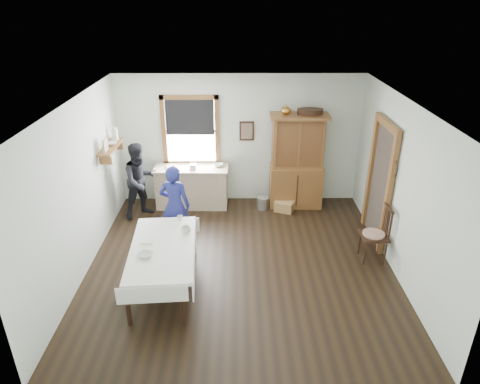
{
  "coord_description": "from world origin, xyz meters",
  "views": [
    {
      "loc": [
        -0.04,
        -5.97,
        4.15
      ],
      "look_at": [
        -0.0,
        0.3,
        1.19
      ],
      "focal_mm": 32.0,
      "sensor_mm": 36.0,
      "label": 1
    }
  ],
  "objects_px": {
    "spindle_chair": "(374,233)",
    "figure_dark": "(141,183)",
    "wicker_basket": "(284,206)",
    "dining_table": "(164,268)",
    "china_hutch": "(297,162)",
    "work_counter": "(192,187)",
    "woman_blue": "(175,208)",
    "pail": "(263,203)"
  },
  "relations": [
    {
      "from": "woman_blue",
      "to": "figure_dark",
      "type": "xyz_separation_m",
      "value": [
        -0.81,
        1.04,
        0.02
      ]
    },
    {
      "from": "work_counter",
      "to": "wicker_basket",
      "type": "relative_size",
      "value": 4.11
    },
    {
      "from": "dining_table",
      "to": "spindle_chair",
      "type": "bearing_deg",
      "value": 12.76
    },
    {
      "from": "work_counter",
      "to": "wicker_basket",
      "type": "height_order",
      "value": "work_counter"
    },
    {
      "from": "woman_blue",
      "to": "figure_dark",
      "type": "height_order",
      "value": "figure_dark"
    },
    {
      "from": "spindle_chair",
      "to": "pail",
      "type": "xyz_separation_m",
      "value": [
        -1.75,
        1.87,
        -0.37
      ]
    },
    {
      "from": "china_hutch",
      "to": "dining_table",
      "type": "xyz_separation_m",
      "value": [
        -2.33,
        -2.81,
        -0.61
      ]
    },
    {
      "from": "pail",
      "to": "work_counter",
      "type": "bearing_deg",
      "value": 173.99
    },
    {
      "from": "dining_table",
      "to": "pail",
      "type": "distance_m",
      "value": 3.11
    },
    {
      "from": "dining_table",
      "to": "spindle_chair",
      "type": "relative_size",
      "value": 1.84
    },
    {
      "from": "pail",
      "to": "wicker_basket",
      "type": "relative_size",
      "value": 0.72
    },
    {
      "from": "china_hutch",
      "to": "spindle_chair",
      "type": "bearing_deg",
      "value": -61.59
    },
    {
      "from": "wicker_basket",
      "to": "figure_dark",
      "type": "height_order",
      "value": "figure_dark"
    },
    {
      "from": "dining_table",
      "to": "china_hutch",
      "type": "bearing_deg",
      "value": 50.38
    },
    {
      "from": "work_counter",
      "to": "wicker_basket",
      "type": "bearing_deg",
      "value": -6.49
    },
    {
      "from": "spindle_chair",
      "to": "work_counter",
      "type": "bearing_deg",
      "value": 145.98
    },
    {
      "from": "spindle_chair",
      "to": "figure_dark",
      "type": "xyz_separation_m",
      "value": [
        -4.18,
        1.61,
        0.21
      ]
    },
    {
      "from": "china_hutch",
      "to": "wicker_basket",
      "type": "bearing_deg",
      "value": -130.19
    },
    {
      "from": "china_hutch",
      "to": "figure_dark",
      "type": "distance_m",
      "value": 3.17
    },
    {
      "from": "spindle_chair",
      "to": "wicker_basket",
      "type": "xyz_separation_m",
      "value": [
        -1.31,
        1.76,
        -0.39
      ]
    },
    {
      "from": "wicker_basket",
      "to": "woman_blue",
      "type": "bearing_deg",
      "value": -150.01
    },
    {
      "from": "dining_table",
      "to": "wicker_basket",
      "type": "height_order",
      "value": "dining_table"
    },
    {
      "from": "figure_dark",
      "to": "wicker_basket",
      "type": "bearing_deg",
      "value": -35.05
    },
    {
      "from": "work_counter",
      "to": "woman_blue",
      "type": "relative_size",
      "value": 1.1
    },
    {
      "from": "spindle_chair",
      "to": "china_hutch",
      "type": "bearing_deg",
      "value": 115.36
    },
    {
      "from": "pail",
      "to": "wicker_basket",
      "type": "xyz_separation_m",
      "value": [
        0.44,
        -0.11,
        -0.02
      ]
    },
    {
      "from": "work_counter",
      "to": "pail",
      "type": "bearing_deg",
      "value": -4.59
    },
    {
      "from": "work_counter",
      "to": "spindle_chair",
      "type": "bearing_deg",
      "value": -30.7
    },
    {
      "from": "china_hutch",
      "to": "spindle_chair",
      "type": "distance_m",
      "value": 2.35
    },
    {
      "from": "woman_blue",
      "to": "figure_dark",
      "type": "bearing_deg",
      "value": -42.14
    },
    {
      "from": "pail",
      "to": "figure_dark",
      "type": "relative_size",
      "value": 0.19
    },
    {
      "from": "dining_table",
      "to": "figure_dark",
      "type": "distance_m",
      "value": 2.53
    },
    {
      "from": "dining_table",
      "to": "wicker_basket",
      "type": "bearing_deg",
      "value": 50.58
    },
    {
      "from": "wicker_basket",
      "to": "woman_blue",
      "type": "xyz_separation_m",
      "value": [
        -2.06,
        -1.19,
        0.58
      ]
    },
    {
      "from": "spindle_chair",
      "to": "wicker_basket",
      "type": "bearing_deg",
      "value": 124.72
    },
    {
      "from": "dining_table",
      "to": "wicker_basket",
      "type": "relative_size",
      "value": 4.99
    },
    {
      "from": "china_hutch",
      "to": "dining_table",
      "type": "distance_m",
      "value": 3.7
    },
    {
      "from": "spindle_chair",
      "to": "pail",
      "type": "distance_m",
      "value": 2.58
    },
    {
      "from": "work_counter",
      "to": "china_hutch",
      "type": "relative_size",
      "value": 0.77
    },
    {
      "from": "spindle_chair",
      "to": "figure_dark",
      "type": "distance_m",
      "value": 4.49
    },
    {
      "from": "dining_table",
      "to": "figure_dark",
      "type": "relative_size",
      "value": 1.3
    },
    {
      "from": "work_counter",
      "to": "pail",
      "type": "relative_size",
      "value": 5.72
    }
  ]
}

